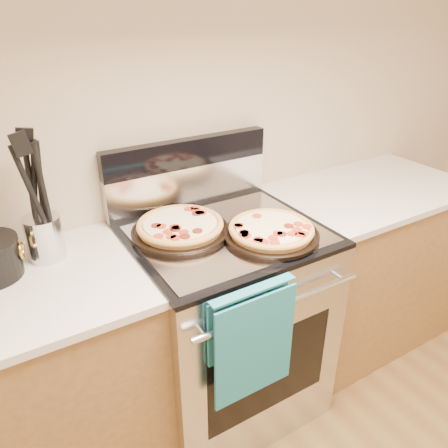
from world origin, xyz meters
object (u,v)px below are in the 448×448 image
pepperoni_pizza_back (180,227)px  pepperoni_pizza_front (271,231)px  utensil_crock (45,238)px  range_body (225,324)px

pepperoni_pizza_back → pepperoni_pizza_front: (0.29, -0.21, -0.00)m
utensil_crock → pepperoni_pizza_back: bearing=-12.8°
pepperoni_pizza_front → utensil_crock: bearing=157.4°
range_body → pepperoni_pizza_back: 0.53m
pepperoni_pizza_back → pepperoni_pizza_front: 0.35m
pepperoni_pizza_front → utensil_crock: (-0.77, 0.32, 0.04)m
range_body → pepperoni_pizza_back: bearing=156.6°
pepperoni_pizza_back → pepperoni_pizza_front: bearing=-36.2°
range_body → pepperoni_pizza_back: (-0.16, 0.07, 0.50)m
range_body → utensil_crock: 0.86m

